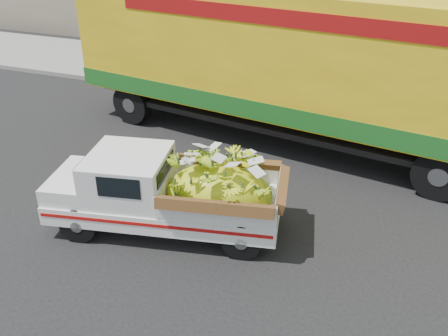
% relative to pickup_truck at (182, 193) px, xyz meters
% --- Properties ---
extents(ground, '(100.00, 100.00, 0.00)m').
position_rel_pickup_truck_xyz_m(ground, '(0.30, -0.03, -0.80)').
color(ground, black).
rests_on(ground, ground).
extents(curb, '(60.00, 0.25, 0.15)m').
position_rel_pickup_truck_xyz_m(curb, '(0.30, 6.90, -0.72)').
color(curb, gray).
rests_on(curb, ground).
extents(sidewalk, '(60.00, 4.00, 0.14)m').
position_rel_pickup_truck_xyz_m(sidewalk, '(0.30, 9.00, -0.73)').
color(sidewalk, gray).
rests_on(sidewalk, ground).
extents(pickup_truck, '(4.45, 2.36, 1.48)m').
position_rel_pickup_truck_xyz_m(pickup_truck, '(0.00, 0.00, 0.00)').
color(pickup_truck, black).
rests_on(pickup_truck, ground).
extents(semi_trailer, '(12.07, 4.30, 3.80)m').
position_rel_pickup_truck_xyz_m(semi_trailer, '(1.12, 4.45, 1.33)').
color(semi_trailer, black).
rests_on(semi_trailer, ground).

